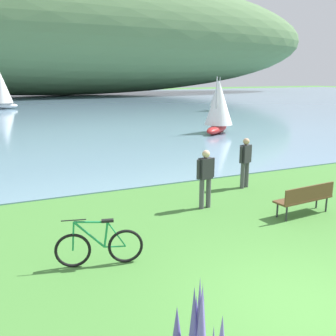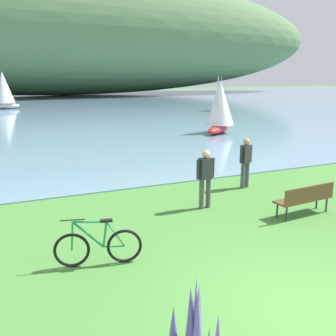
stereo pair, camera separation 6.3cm
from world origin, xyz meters
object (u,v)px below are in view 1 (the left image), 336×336
at_px(person_on_the_grass, 206,175).
at_px(sailboat_nearest_to_shore, 1,90).
at_px(sailboat_toward_hillside, 219,107).
at_px(person_at_shoreline, 245,160).
at_px(bicycle_leaning_near_bench, 99,247).
at_px(park_bench_near_camera, 305,197).
at_px(sailboat_mid_bay, 219,95).

distance_m(person_on_the_grass, sailboat_nearest_to_shore, 38.13).
distance_m(sailboat_nearest_to_shore, sailboat_toward_hillside, 28.38).
bearing_deg(person_at_shoreline, bicycle_leaning_near_bench, -150.32).
relative_size(person_at_shoreline, sailboat_toward_hillside, 0.47).
height_order(park_bench_near_camera, person_at_shoreline, person_at_shoreline).
distance_m(park_bench_near_camera, sailboat_nearest_to_shore, 40.10).
distance_m(sailboat_nearest_to_shore, sailboat_mid_bay, 23.97).
height_order(park_bench_near_camera, person_on_the_grass, person_on_the_grass).
height_order(park_bench_near_camera, sailboat_nearest_to_shore, sailboat_nearest_to_shore).
distance_m(park_bench_near_camera, sailboat_mid_bay, 31.10).
distance_m(bicycle_leaning_near_bench, sailboat_toward_hillside, 18.64).
distance_m(person_on_the_grass, sailboat_toward_hillside, 14.75).
height_order(bicycle_leaning_near_bench, sailboat_nearest_to_shore, sailboat_nearest_to_shore).
distance_m(bicycle_leaning_near_bench, person_at_shoreline, 6.83).
bearing_deg(person_on_the_grass, sailboat_nearest_to_shore, 96.64).
height_order(person_at_shoreline, sailboat_toward_hillside, sailboat_toward_hillside).
bearing_deg(bicycle_leaning_near_bench, park_bench_near_camera, 4.50).
bearing_deg(bicycle_leaning_near_bench, person_at_shoreline, 29.68).
xyz_separation_m(person_at_shoreline, person_on_the_grass, (-2.26, -1.25, 0.00)).
height_order(bicycle_leaning_near_bench, person_at_shoreline, person_at_shoreline).
height_order(person_at_shoreline, sailboat_mid_bay, sailboat_mid_bay).
bearing_deg(bicycle_leaning_near_bench, sailboat_nearest_to_shore, 91.08).
xyz_separation_m(park_bench_near_camera, person_on_the_grass, (-2.19, 1.66, 0.46)).
relative_size(bicycle_leaning_near_bench, sailboat_mid_bay, 0.50).
bearing_deg(bicycle_leaning_near_bench, sailboat_toward_hillside, 51.10).
bearing_deg(park_bench_near_camera, sailboat_nearest_to_shore, 99.48).
relative_size(park_bench_near_camera, sailboat_toward_hillside, 0.51).
relative_size(person_at_shoreline, sailboat_nearest_to_shore, 0.38).
bearing_deg(sailboat_mid_bay, sailboat_nearest_to_shore, 150.28).
bearing_deg(sailboat_toward_hillside, sailboat_nearest_to_shore, 115.98).
xyz_separation_m(person_at_shoreline, sailboat_nearest_to_shore, (-6.66, 36.61, 1.16)).
distance_m(person_at_shoreline, sailboat_mid_bay, 28.50).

